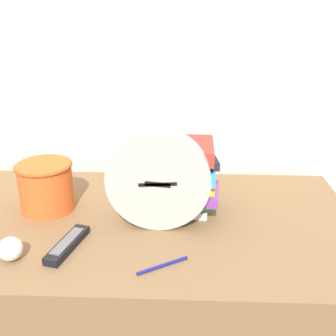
{
  "coord_description": "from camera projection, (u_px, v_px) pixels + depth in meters",
  "views": [
    {
      "loc": [
        0.19,
        -0.66,
        1.35
      ],
      "look_at": [
        0.15,
        0.35,
        0.92
      ],
      "focal_mm": 42.0,
      "sensor_mm": 36.0,
      "label": 1
    }
  ],
  "objects": [
    {
      "name": "wall_back",
      "position": [
        129.0,
        49.0,
        1.35
      ],
      "size": [
        6.0,
        0.04,
        2.4
      ],
      "color": "silver",
      "rests_on": "ground_plane"
    },
    {
      "name": "desk",
      "position": [
        122.0,
        320.0,
        1.29
      ],
      "size": [
        1.4,
        0.67,
        0.77
      ],
      "color": "brown",
      "rests_on": "ground_plane"
    },
    {
      "name": "desk_clock",
      "position": [
        158.0,
        181.0,
        1.05
      ],
      "size": [
        0.28,
        0.05,
        0.28
      ],
      "color": "#B7B2A8",
      "rests_on": "desk"
    },
    {
      "name": "book_stack",
      "position": [
        180.0,
        176.0,
        1.15
      ],
      "size": [
        0.25,
        0.2,
        0.21
      ],
      "color": "white",
      "rests_on": "desk"
    },
    {
      "name": "basket",
      "position": [
        46.0,
        185.0,
        1.17
      ],
      "size": [
        0.17,
        0.17,
        0.15
      ],
      "color": "#E05623",
      "rests_on": "desk"
    },
    {
      "name": "tv_remote",
      "position": [
        67.0,
        244.0,
        1.0
      ],
      "size": [
        0.08,
        0.17,
        0.02
      ],
      "color": "black",
      "rests_on": "desk"
    },
    {
      "name": "crumpled_paper_ball",
      "position": [
        10.0,
        249.0,
        0.95
      ],
      "size": [
        0.06,
        0.06,
        0.06
      ],
      "color": "white",
      "rests_on": "desk"
    },
    {
      "name": "pen",
      "position": [
        163.0,
        265.0,
        0.93
      ],
      "size": [
        0.12,
        0.08,
        0.01
      ],
      "color": "navy",
      "rests_on": "desk"
    }
  ]
}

